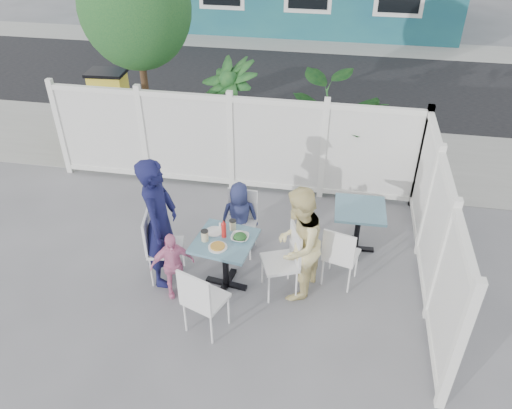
% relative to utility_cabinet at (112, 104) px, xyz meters
% --- Properties ---
extents(ground, '(80.00, 80.00, 0.00)m').
position_rel_utility_cabinet_xyz_m(ground, '(2.64, -4.00, -0.60)').
color(ground, slate).
extents(near_sidewalk, '(24.00, 2.60, 0.01)m').
position_rel_utility_cabinet_xyz_m(near_sidewalk, '(2.64, -0.20, -0.60)').
color(near_sidewalk, gray).
rests_on(near_sidewalk, ground).
extents(street, '(24.00, 5.00, 0.01)m').
position_rel_utility_cabinet_xyz_m(street, '(2.64, 3.50, -0.60)').
color(street, black).
rests_on(street, ground).
extents(far_sidewalk, '(24.00, 1.60, 0.01)m').
position_rel_utility_cabinet_xyz_m(far_sidewalk, '(2.64, 6.60, -0.60)').
color(far_sidewalk, gray).
rests_on(far_sidewalk, ground).
extents(fence_back, '(5.86, 0.08, 1.60)m').
position_rel_utility_cabinet_xyz_m(fence_back, '(2.74, -1.60, 0.18)').
color(fence_back, white).
rests_on(fence_back, ground).
extents(fence_right, '(0.08, 3.66, 1.60)m').
position_rel_utility_cabinet_xyz_m(fence_right, '(5.64, -3.40, 0.18)').
color(fence_right, white).
rests_on(fence_right, ground).
extents(tree, '(1.80, 1.62, 3.59)m').
position_rel_utility_cabinet_xyz_m(tree, '(1.04, -0.70, 1.99)').
color(tree, '#382316').
rests_on(tree, ground).
extents(utility_cabinet, '(0.68, 0.50, 1.20)m').
position_rel_utility_cabinet_xyz_m(utility_cabinet, '(0.00, 0.00, 0.00)').
color(utility_cabinet, yellow).
rests_on(utility_cabinet, ground).
extents(potted_shrub_a, '(1.50, 1.50, 1.90)m').
position_rel_utility_cabinet_xyz_m(potted_shrub_a, '(2.56, -0.90, 0.35)').
color(potted_shrub_a, '#144421').
rests_on(potted_shrub_a, ground).
extents(potted_shrub_b, '(1.60, 1.40, 1.71)m').
position_rel_utility_cabinet_xyz_m(potted_shrub_b, '(4.36, -1.00, 0.26)').
color(potted_shrub_b, '#144421').
rests_on(potted_shrub_b, ground).
extents(main_table, '(0.79, 0.79, 0.73)m').
position_rel_utility_cabinet_xyz_m(main_table, '(3.17, -3.90, -0.03)').
color(main_table, teal).
rests_on(main_table, ground).
extents(spare_table, '(0.68, 0.68, 0.70)m').
position_rel_utility_cabinet_xyz_m(spare_table, '(4.78, -2.88, -0.06)').
color(spare_table, teal).
rests_on(spare_table, ground).
extents(chair_left, '(0.50, 0.51, 0.96)m').
position_rel_utility_cabinet_xyz_m(chair_left, '(2.31, -3.88, -0.04)').
color(chair_left, white).
rests_on(chair_left, ground).
extents(chair_right, '(0.54, 0.55, 0.94)m').
position_rel_utility_cabinet_xyz_m(chair_right, '(3.92, -3.85, -0.06)').
color(chair_right, white).
rests_on(chair_right, ground).
extents(chair_back, '(0.42, 0.40, 0.89)m').
position_rel_utility_cabinet_xyz_m(chair_back, '(3.21, -3.12, -0.08)').
color(chair_back, white).
rests_on(chair_back, ground).
extents(chair_near, '(0.54, 0.53, 0.93)m').
position_rel_utility_cabinet_xyz_m(chair_near, '(3.09, -4.70, -0.06)').
color(chair_near, white).
rests_on(chair_near, ground).
extents(chair_spare, '(0.49, 0.48, 0.88)m').
position_rel_utility_cabinet_xyz_m(chair_spare, '(4.55, -3.63, -0.09)').
color(chair_spare, white).
rests_on(chair_spare, ground).
extents(man, '(0.45, 0.66, 1.74)m').
position_rel_utility_cabinet_xyz_m(man, '(2.37, -3.88, 0.27)').
color(man, '#131540').
rests_on(man, ground).
extents(woman, '(0.72, 0.84, 1.50)m').
position_rel_utility_cabinet_xyz_m(woman, '(4.05, -3.85, 0.15)').
color(woman, gold).
rests_on(woman, ground).
extents(boy, '(0.56, 0.43, 1.03)m').
position_rel_utility_cabinet_xyz_m(boy, '(3.19, -3.11, -0.09)').
color(boy, navy).
rests_on(boy, ground).
extents(toddler, '(0.58, 0.45, 0.92)m').
position_rel_utility_cabinet_xyz_m(toddler, '(2.57, -4.15, -0.14)').
color(toddler, pink).
rests_on(toddler, ground).
extents(plate_main, '(0.23, 0.23, 0.01)m').
position_rel_utility_cabinet_xyz_m(plate_main, '(3.13, -4.06, 0.14)').
color(plate_main, white).
rests_on(plate_main, main_table).
extents(plate_side, '(0.21, 0.21, 0.01)m').
position_rel_utility_cabinet_xyz_m(plate_side, '(3.01, -3.77, 0.14)').
color(plate_side, white).
rests_on(plate_side, main_table).
extents(salad_bowl, '(0.21, 0.21, 0.05)m').
position_rel_utility_cabinet_xyz_m(salad_bowl, '(3.35, -3.86, 0.16)').
color(salad_bowl, white).
rests_on(salad_bowl, main_table).
extents(coffee_cup_a, '(0.09, 0.09, 0.13)m').
position_rel_utility_cabinet_xyz_m(coffee_cup_a, '(2.94, -3.95, 0.20)').
color(coffee_cup_a, beige).
rests_on(coffee_cup_a, main_table).
extents(coffee_cup_b, '(0.08, 0.08, 0.12)m').
position_rel_utility_cabinet_xyz_m(coffee_cup_b, '(3.22, -3.68, 0.19)').
color(coffee_cup_b, beige).
rests_on(coffee_cup_b, main_table).
extents(ketchup_bottle, '(0.06, 0.06, 0.19)m').
position_rel_utility_cabinet_xyz_m(ketchup_bottle, '(3.15, -3.84, 0.23)').
color(ketchup_bottle, red).
rests_on(ketchup_bottle, main_table).
extents(salt_shaker, '(0.03, 0.03, 0.07)m').
position_rel_utility_cabinet_xyz_m(salt_shaker, '(3.06, -3.67, 0.17)').
color(salt_shaker, white).
rests_on(salt_shaker, main_table).
extents(pepper_shaker, '(0.03, 0.03, 0.07)m').
position_rel_utility_cabinet_xyz_m(pepper_shaker, '(3.10, -3.62, 0.17)').
color(pepper_shaker, black).
rests_on(pepper_shaker, main_table).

